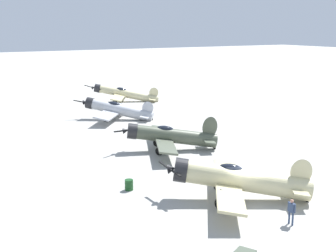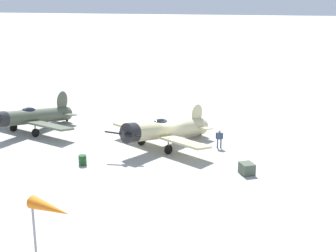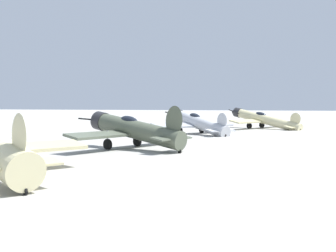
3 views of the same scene
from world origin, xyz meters
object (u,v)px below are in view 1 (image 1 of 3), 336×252
(airplane_far_line, at_px, (117,110))
(ground_crew_mechanic, at_px, (291,209))
(airplane_foreground, at_px, (237,179))
(airplane_outer_stand, at_px, (124,94))
(fuel_drum, at_px, (129,185))
(airplane_mid_apron, at_px, (169,136))

(airplane_far_line, height_order, ground_crew_mechanic, airplane_far_line)
(ground_crew_mechanic, bearing_deg, airplane_foreground, -85.35)
(airplane_outer_stand, bearing_deg, airplane_far_line, 92.24)
(airplane_far_line, xyz_separation_m, airplane_outer_stand, (12.61, -6.95, -0.03))
(fuel_drum, bearing_deg, ground_crew_mechanic, -149.98)
(airplane_outer_stand, relative_size, ground_crew_mechanic, 6.59)
(airplane_mid_apron, height_order, airplane_far_line, airplane_mid_apron)
(airplane_far_line, bearing_deg, airplane_mid_apron, 123.67)
(fuel_drum, bearing_deg, airplane_outer_stand, -24.46)
(airplane_outer_stand, bearing_deg, airplane_foreground, 106.42)
(airplane_far_line, distance_m, airplane_outer_stand, 14.40)
(ground_crew_mechanic, bearing_deg, fuel_drum, -59.58)
(airplane_far_line, height_order, airplane_outer_stand, airplane_outer_stand)
(airplane_far_line, bearing_deg, airplane_outer_stand, -79.07)
(airplane_foreground, distance_m, fuel_drum, 8.06)
(airplane_far_line, xyz_separation_m, fuel_drum, (-24.43, 9.90, -0.91))
(airplane_foreground, xyz_separation_m, airplane_far_line, (30.03, -4.21, -0.23))
(airplane_foreground, distance_m, ground_crew_mechanic, 4.91)
(airplane_foreground, relative_size, ground_crew_mechanic, 5.86)
(airplane_far_line, distance_m, fuel_drum, 26.38)
(airplane_foreground, relative_size, airplane_outer_stand, 0.89)
(airplane_foreground, height_order, airplane_mid_apron, airplane_mid_apron)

